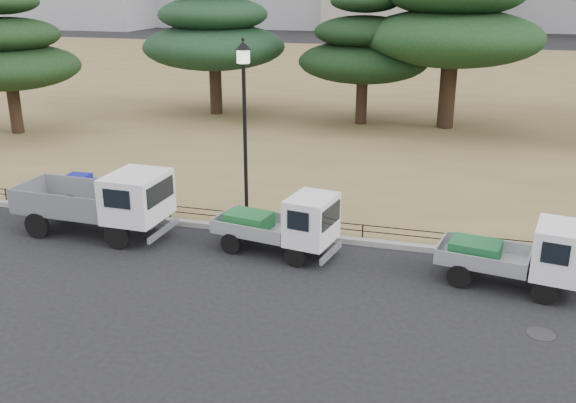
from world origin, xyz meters
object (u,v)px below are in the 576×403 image
(truck_large, at_px, (101,199))
(street_lamp, at_px, (244,104))
(truck_kei_front, at_px, (284,224))
(tarp_pile, at_px, (75,191))
(truck_kei_rear, at_px, (521,254))

(truck_large, distance_m, street_lamp, 5.01)
(truck_large, height_order, truck_kei_front, truck_large)
(truck_large, relative_size, tarp_pile, 2.82)
(truck_kei_rear, distance_m, tarp_pile, 13.90)
(truck_large, xyz_separation_m, truck_kei_front, (5.50, 0.12, -0.22))
(truck_large, bearing_deg, truck_kei_front, 3.05)
(truck_kei_rear, bearing_deg, street_lamp, 175.98)
(truck_kei_front, distance_m, tarp_pile, 7.86)
(truck_kei_front, height_order, street_lamp, street_lamp)
(truck_kei_front, relative_size, street_lamp, 0.65)
(truck_kei_front, xyz_separation_m, truck_kei_rear, (6.07, -0.40, -0.00))
(truck_kei_rear, distance_m, street_lamp, 8.42)
(street_lamp, bearing_deg, truck_kei_rear, -13.87)
(truck_large, relative_size, truck_kei_rear, 1.30)
(street_lamp, bearing_deg, truck_kei_front, -43.11)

